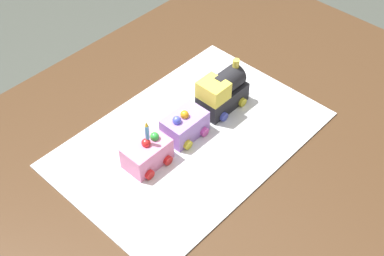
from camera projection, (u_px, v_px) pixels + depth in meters
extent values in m
cube|color=#4C331E|center=(205.00, 154.00, 1.18)|extent=(1.40, 1.00, 0.03)
cube|color=#4C331E|center=(230.00, 69.00, 1.98)|extent=(0.07, 0.07, 0.71)
cube|color=silver|center=(192.00, 138.00, 1.19)|extent=(0.60, 0.40, 0.00)
cube|color=#232328|center=(222.00, 98.00, 1.25)|extent=(0.12, 0.06, 0.05)
cylinder|color=#232328|center=(227.00, 81.00, 1.22)|extent=(0.08, 0.05, 0.05)
cube|color=#F4E04C|center=(213.00, 90.00, 1.19)|extent=(0.06, 0.06, 0.04)
cylinder|color=#F4E04C|center=(236.00, 65.00, 1.21)|extent=(0.02, 0.02, 0.03)
sphere|color=#F4EFCC|center=(241.00, 82.00, 1.28)|extent=(0.02, 0.02, 0.02)
cylinder|color=#4C59D8|center=(220.00, 89.00, 1.29)|extent=(0.02, 0.01, 0.02)
cylinder|color=#4C59D8|center=(202.00, 103.00, 1.26)|extent=(0.02, 0.01, 0.02)
cylinder|color=yellow|center=(243.00, 102.00, 1.26)|extent=(0.02, 0.01, 0.02)
cylinder|color=#4C59D8|center=(224.00, 117.00, 1.22)|extent=(0.02, 0.01, 0.02)
cube|color=#AD84E0|center=(185.00, 125.00, 1.18)|extent=(0.10, 0.06, 0.06)
cylinder|color=green|center=(182.00, 117.00, 1.22)|extent=(0.02, 0.01, 0.02)
cylinder|color=red|center=(165.00, 129.00, 1.19)|extent=(0.02, 0.01, 0.02)
cylinder|color=#D84CB2|center=(205.00, 132.00, 1.19)|extent=(0.02, 0.01, 0.02)
cylinder|color=yellow|center=(188.00, 145.00, 1.16)|extent=(0.02, 0.01, 0.02)
sphere|color=orange|center=(185.00, 115.00, 1.15)|extent=(0.02, 0.02, 0.02)
sphere|color=#4C59D8|center=(177.00, 120.00, 1.14)|extent=(0.02, 0.02, 0.02)
cube|color=pink|center=(147.00, 154.00, 1.12)|extent=(0.10, 0.06, 0.06)
cylinder|color=orange|center=(145.00, 144.00, 1.16)|extent=(0.02, 0.01, 0.02)
cylinder|color=red|center=(127.00, 157.00, 1.13)|extent=(0.02, 0.01, 0.02)
cylinder|color=red|center=(168.00, 160.00, 1.13)|extent=(0.02, 0.01, 0.02)
cylinder|color=red|center=(150.00, 175.00, 1.10)|extent=(0.02, 0.01, 0.02)
sphere|color=red|center=(146.00, 143.00, 1.09)|extent=(0.02, 0.02, 0.02)
sphere|color=green|center=(155.00, 137.00, 1.10)|extent=(0.02, 0.02, 0.02)
cylinder|color=#4CA5E5|center=(147.00, 132.00, 1.07)|extent=(0.01, 0.01, 0.04)
cone|color=yellow|center=(146.00, 124.00, 1.06)|extent=(0.01, 0.01, 0.01)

